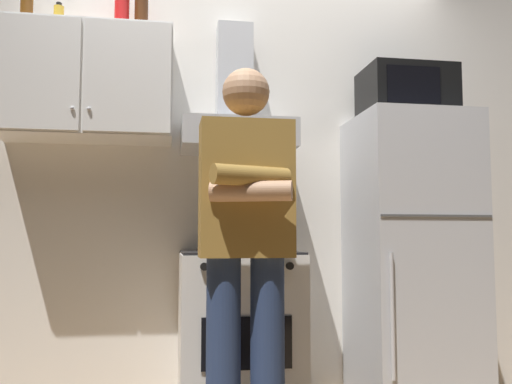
{
  "coord_description": "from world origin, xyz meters",
  "views": [
    {
      "loc": [
        -0.42,
        -2.6,
        0.92
      ],
      "look_at": [
        0.0,
        0.0,
        1.15
      ],
      "focal_mm": 38.79,
      "sensor_mm": 36.0,
      "label": 1
    }
  ],
  "objects_px": {
    "range_hood": "(236,117)",
    "upper_cabinet": "(87,83)",
    "bottle_spice_jar": "(59,16)",
    "refrigerator": "(412,262)",
    "microwave": "(406,94)",
    "cooking_pot": "(268,236)",
    "bottle_beer_brown": "(27,1)",
    "bottle_rum_dark": "(141,6)",
    "person_standing": "(246,245)",
    "stove_oven": "(239,336)",
    "bottle_soda_red": "(122,6)"
  },
  "relations": [
    {
      "from": "bottle_beer_brown",
      "to": "bottle_spice_jar",
      "type": "xyz_separation_m",
      "value": [
        0.16,
        0.02,
        -0.06
      ]
    },
    {
      "from": "cooking_pot",
      "to": "bottle_beer_brown",
      "type": "distance_m",
      "value": 1.77
    },
    {
      "from": "microwave",
      "to": "cooking_pot",
      "type": "bearing_deg",
      "value": -170.43
    },
    {
      "from": "stove_oven",
      "to": "range_hood",
      "type": "height_order",
      "value": "range_hood"
    },
    {
      "from": "range_hood",
      "to": "bottle_spice_jar",
      "type": "bearing_deg",
      "value": 179.26
    },
    {
      "from": "person_standing",
      "to": "microwave",
      "type": "bearing_deg",
      "value": 32.0
    },
    {
      "from": "bottle_spice_jar",
      "to": "bottle_soda_red",
      "type": "distance_m",
      "value": 0.34
    },
    {
      "from": "cooking_pot",
      "to": "refrigerator",
      "type": "bearing_deg",
      "value": 8.32
    },
    {
      "from": "bottle_beer_brown",
      "to": "bottle_soda_red",
      "type": "xyz_separation_m",
      "value": [
        0.49,
        0.01,
        0.01
      ]
    },
    {
      "from": "stove_oven",
      "to": "microwave",
      "type": "height_order",
      "value": "microwave"
    },
    {
      "from": "upper_cabinet",
      "to": "bottle_spice_jar",
      "type": "bearing_deg",
      "value": 174.98
    },
    {
      "from": "stove_oven",
      "to": "bottle_spice_jar",
      "type": "xyz_separation_m",
      "value": [
        -0.96,
        0.14,
        1.68
      ]
    },
    {
      "from": "refrigerator",
      "to": "microwave",
      "type": "distance_m",
      "value": 0.94
    },
    {
      "from": "range_hood",
      "to": "cooking_pot",
      "type": "distance_m",
      "value": 0.72
    },
    {
      "from": "stove_oven",
      "to": "refrigerator",
      "type": "xyz_separation_m",
      "value": [
        0.95,
        0.0,
        0.37
      ]
    },
    {
      "from": "upper_cabinet",
      "to": "refrigerator",
      "type": "bearing_deg",
      "value": -4.07
    },
    {
      "from": "stove_oven",
      "to": "bottle_soda_red",
      "type": "height_order",
      "value": "bottle_soda_red"
    },
    {
      "from": "microwave",
      "to": "stove_oven",
      "type": "bearing_deg",
      "value": -178.85
    },
    {
      "from": "upper_cabinet",
      "to": "bottle_rum_dark",
      "type": "height_order",
      "value": "bottle_rum_dark"
    },
    {
      "from": "upper_cabinet",
      "to": "refrigerator",
      "type": "relative_size",
      "value": 0.56
    },
    {
      "from": "refrigerator",
      "to": "person_standing",
      "type": "bearing_deg",
      "value": -148.77
    },
    {
      "from": "refrigerator",
      "to": "bottle_spice_jar",
      "type": "distance_m",
      "value": 2.32
    },
    {
      "from": "upper_cabinet",
      "to": "refrigerator",
      "type": "height_order",
      "value": "upper_cabinet"
    },
    {
      "from": "range_hood",
      "to": "bottle_beer_brown",
      "type": "distance_m",
      "value": 1.25
    },
    {
      "from": "refrigerator",
      "to": "stove_oven",
      "type": "bearing_deg",
      "value": -179.96
    },
    {
      "from": "refrigerator",
      "to": "cooking_pot",
      "type": "bearing_deg",
      "value": -171.68
    },
    {
      "from": "bottle_beer_brown",
      "to": "stove_oven",
      "type": "bearing_deg",
      "value": -5.98
    },
    {
      "from": "stove_oven",
      "to": "bottle_beer_brown",
      "type": "relative_size",
      "value": 3.35
    },
    {
      "from": "bottle_rum_dark",
      "to": "bottle_beer_brown",
      "type": "distance_m",
      "value": 0.59
    },
    {
      "from": "range_hood",
      "to": "bottle_soda_red",
      "type": "xyz_separation_m",
      "value": [
        -0.63,
        -0.0,
        0.59
      ]
    },
    {
      "from": "bottle_spice_jar",
      "to": "bottle_beer_brown",
      "type": "bearing_deg",
      "value": -171.92
    },
    {
      "from": "cooking_pot",
      "to": "bottle_spice_jar",
      "type": "height_order",
      "value": "bottle_spice_jar"
    },
    {
      "from": "person_standing",
      "to": "cooking_pot",
      "type": "height_order",
      "value": "person_standing"
    },
    {
      "from": "person_standing",
      "to": "bottle_spice_jar",
      "type": "xyz_separation_m",
      "value": [
        -0.91,
        0.74,
        1.21
      ]
    },
    {
      "from": "bottle_rum_dark",
      "to": "microwave",
      "type": "bearing_deg",
      "value": -4.37
    },
    {
      "from": "upper_cabinet",
      "to": "bottle_soda_red",
      "type": "xyz_separation_m",
      "value": [
        0.17,
        -0.0,
        0.43
      ]
    },
    {
      "from": "stove_oven",
      "to": "refrigerator",
      "type": "bearing_deg",
      "value": 0.04
    },
    {
      "from": "bottle_spice_jar",
      "to": "refrigerator",
      "type": "bearing_deg",
      "value": -4.15
    },
    {
      "from": "range_hood",
      "to": "bottle_beer_brown",
      "type": "bearing_deg",
      "value": -179.48
    },
    {
      "from": "refrigerator",
      "to": "bottle_rum_dark",
      "type": "height_order",
      "value": "bottle_rum_dark"
    },
    {
      "from": "microwave",
      "to": "bottle_rum_dark",
      "type": "distance_m",
      "value": 1.54
    },
    {
      "from": "range_hood",
      "to": "stove_oven",
      "type": "bearing_deg",
      "value": -90.0
    },
    {
      "from": "person_standing",
      "to": "bottle_rum_dark",
      "type": "bearing_deg",
      "value": 122.68
    },
    {
      "from": "cooking_pot",
      "to": "bottle_soda_red",
      "type": "relative_size",
      "value": 1.03
    },
    {
      "from": "upper_cabinet",
      "to": "person_standing",
      "type": "bearing_deg",
      "value": -44.26
    },
    {
      "from": "refrigerator",
      "to": "bottle_rum_dark",
      "type": "distance_m",
      "value": 2.03
    },
    {
      "from": "refrigerator",
      "to": "person_standing",
      "type": "distance_m",
      "value": 1.17
    },
    {
      "from": "range_hood",
      "to": "upper_cabinet",
      "type": "bearing_deg",
      "value": -179.91
    },
    {
      "from": "stove_oven",
      "to": "microwave",
      "type": "xyz_separation_m",
      "value": [
        0.95,
        0.02,
        1.31
      ]
    },
    {
      "from": "bottle_beer_brown",
      "to": "bottle_soda_red",
      "type": "height_order",
      "value": "bottle_soda_red"
    }
  ]
}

